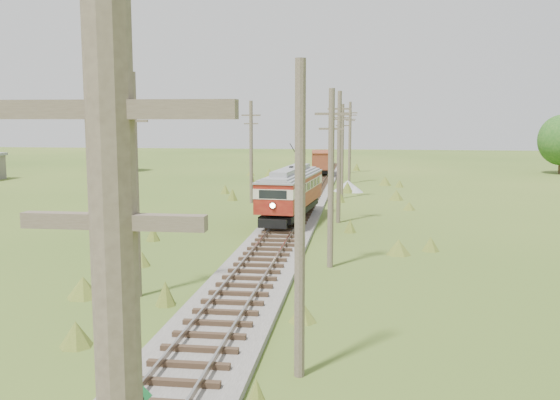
# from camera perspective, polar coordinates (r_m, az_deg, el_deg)

# --- Properties ---
(railbed_main) EXTENTS (3.60, 96.00, 0.57)m
(railbed_main) POSITION_cam_1_polar(r_m,az_deg,el_deg) (46.49, 1.54, -1.14)
(railbed_main) COLOR #605B54
(railbed_main) RESTS_ON ground
(streetcar) EXTENTS (3.55, 10.95, 4.95)m
(streetcar) POSITION_cam_1_polar(r_m,az_deg,el_deg) (42.57, 1.04, 1.01)
(streetcar) COLOR black
(streetcar) RESTS_ON ground
(gondola) EXTENTS (3.14, 7.91, 2.57)m
(gondola) POSITION_cam_1_polar(r_m,az_deg,el_deg) (76.19, 3.91, 3.59)
(gondola) COLOR black
(gondola) RESTS_ON ground
(gravel_pile) EXTENTS (2.97, 3.15, 1.08)m
(gravel_pile) POSITION_cam_1_polar(r_m,az_deg,el_deg) (61.57, 6.32, 1.26)
(gravel_pile) COLOR gray
(gravel_pile) RESTS_ON ground
(utility_pole_r_1) EXTENTS (0.30, 0.30, 8.80)m
(utility_pole_r_1) POSITION_cam_1_polar(r_m,az_deg,el_deg) (17.03, 1.83, -2.05)
(utility_pole_r_1) COLOR brown
(utility_pole_r_1) RESTS_ON ground
(utility_pole_r_2) EXTENTS (1.60, 0.30, 8.60)m
(utility_pole_r_2) POSITION_cam_1_polar(r_m,az_deg,el_deg) (29.88, 4.68, 2.14)
(utility_pole_r_2) COLOR brown
(utility_pole_r_2) RESTS_ON ground
(utility_pole_r_3) EXTENTS (1.60, 0.30, 9.00)m
(utility_pole_r_3) POSITION_cam_1_polar(r_m,az_deg,el_deg) (42.82, 5.42, 4.05)
(utility_pole_r_3) COLOR brown
(utility_pole_r_3) RESTS_ON ground
(utility_pole_r_4) EXTENTS (1.60, 0.30, 8.40)m
(utility_pole_r_4) POSITION_cam_1_polar(r_m,az_deg,el_deg) (55.81, 5.70, 4.55)
(utility_pole_r_4) COLOR brown
(utility_pole_r_4) RESTS_ON ground
(utility_pole_r_5) EXTENTS (1.60, 0.30, 8.90)m
(utility_pole_r_5) POSITION_cam_1_polar(r_m,az_deg,el_deg) (68.77, 6.39, 5.32)
(utility_pole_r_5) COLOR brown
(utility_pole_r_5) RESTS_ON ground
(utility_pole_r_6) EXTENTS (1.60, 0.30, 8.70)m
(utility_pole_r_6) POSITION_cam_1_polar(r_m,az_deg,el_deg) (81.77, 6.43, 5.60)
(utility_pole_r_6) COLOR brown
(utility_pole_r_6) RESTS_ON ground
(utility_pole_l_a) EXTENTS (1.60, 0.30, 9.00)m
(utility_pole_l_a) POSITION_cam_1_polar(r_m,az_deg,el_deg) (25.48, -13.12, 1.48)
(utility_pole_l_a) COLOR brown
(utility_pole_l_a) RESTS_ON ground
(utility_pole_l_b) EXTENTS (1.60, 0.30, 8.60)m
(utility_pole_l_b) POSITION_cam_1_polar(r_m,az_deg,el_deg) (52.60, -2.65, 4.51)
(utility_pole_l_b) COLOR brown
(utility_pole_l_b) RESTS_ON ground
(tree_mid_a) EXTENTS (5.46, 5.46, 7.03)m
(tree_mid_a) POSITION_cam_1_polar(r_m,az_deg,el_deg) (86.23, -14.90, 5.20)
(tree_mid_a) COLOR #38281C
(tree_mid_a) RESTS_ON ground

